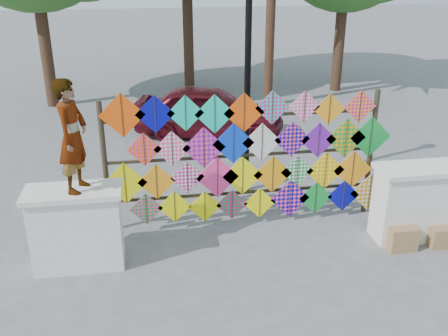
{
  "coord_description": "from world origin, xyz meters",
  "views": [
    {
      "loc": [
        -1.54,
        -6.92,
        4.39
      ],
      "look_at": [
        -0.36,
        0.6,
        1.12
      ],
      "focal_mm": 40.0,
      "sensor_mm": 36.0,
      "label": 1
    }
  ],
  "objects": [
    {
      "name": "cardboard_box_near",
      "position": [
        2.35,
        -0.48,
        0.2
      ],
      "size": [
        0.45,
        0.4,
        0.4
      ],
      "primitive_type": "cube",
      "color": "#916346",
      "rests_on": "ground"
    },
    {
      "name": "vendor_woman",
      "position": [
        -2.6,
        -0.2,
        2.09
      ],
      "size": [
        0.55,
        0.68,
        1.62
      ],
      "primitive_type": "imported",
      "rotation": [
        0.0,
        0.0,
        1.26
      ],
      "color": "#99999E",
      "rests_on": "parapet_left"
    },
    {
      "name": "lamppost",
      "position": [
        0.3,
        2.0,
        2.69
      ],
      "size": [
        0.28,
        0.28,
        4.46
      ],
      "color": "black",
      "rests_on": "ground"
    },
    {
      "name": "parapet_right",
      "position": [
        2.7,
        -0.2,
        0.65
      ],
      "size": [
        1.4,
        0.65,
        1.28
      ],
      "color": "silver",
      "rests_on": "ground"
    },
    {
      "name": "parapet_left",
      "position": [
        -2.7,
        -0.2,
        0.65
      ],
      "size": [
        1.4,
        0.65,
        1.28
      ],
      "color": "silver",
      "rests_on": "ground"
    },
    {
      "name": "kite_rack",
      "position": [
        0.11,
        0.72,
        1.22
      ],
      "size": [
        5.02,
        0.24,
        2.44
      ],
      "color": "#2D2619",
      "rests_on": "ground"
    },
    {
      "name": "sedan",
      "position": [
        0.02,
        5.45,
        0.65
      ],
      "size": [
        4.11,
        2.51,
        1.31
      ],
      "primitive_type": "imported",
      "rotation": [
        0.0,
        0.0,
        1.3
      ],
      "color": "#510D18",
      "rests_on": "ground"
    },
    {
      "name": "cardboard_box_far",
      "position": [
        3.04,
        -0.49,
        0.18
      ],
      "size": [
        0.42,
        0.39,
        0.35
      ],
      "primitive_type": "cube",
      "color": "#916346",
      "rests_on": "ground"
    },
    {
      "name": "ground",
      "position": [
        0.0,
        0.0,
        0.0
      ],
      "size": [
        80.0,
        80.0,
        0.0
      ],
      "primitive_type": "plane",
      "color": "gray",
      "rests_on": "ground"
    }
  ]
}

